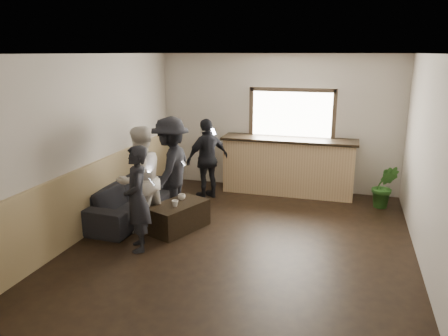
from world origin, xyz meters
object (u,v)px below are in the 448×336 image
(bar_counter, at_px, (288,163))
(cup_a, at_px, (182,197))
(potted_plant, at_px, (385,187))
(person_c, at_px, (171,169))
(coffee_table, at_px, (178,216))
(person_d, at_px, (208,159))
(sofa, at_px, (132,199))
(person_b, at_px, (140,180))
(cup_b, at_px, (175,203))
(person_a, at_px, (137,199))

(bar_counter, distance_m, cup_a, 2.67)
(cup_a, xyz_separation_m, potted_plant, (3.30, 1.83, -0.08))
(person_c, bearing_deg, cup_a, 45.66)
(potted_plant, distance_m, person_c, 3.95)
(coffee_table, xyz_separation_m, person_d, (-0.04, 1.68, 0.57))
(bar_counter, xyz_separation_m, person_d, (-1.48, -0.75, 0.15))
(bar_counter, relative_size, person_d, 1.70)
(potted_plant, relative_size, person_d, 0.52)
(person_c, relative_size, person_d, 1.12)
(sofa, xyz_separation_m, coffee_table, (1.01, -0.33, -0.10))
(potted_plant, xyz_separation_m, person_b, (-3.85, -2.21, 0.44))
(bar_counter, relative_size, coffee_table, 2.70)
(coffee_table, distance_m, cup_b, 0.30)
(person_c, xyz_separation_m, person_d, (0.26, 1.22, -0.10))
(person_c, distance_m, person_d, 1.25)
(cup_a, xyz_separation_m, person_d, (-0.03, 1.49, 0.30))
(coffee_table, bearing_deg, cup_a, 91.43)
(bar_counter, distance_m, person_d, 1.67)
(coffee_table, bearing_deg, potted_plant, 31.68)
(potted_plant, distance_m, person_b, 4.46)
(cup_b, bearing_deg, person_a, -111.90)
(bar_counter, relative_size, cup_b, 24.90)
(person_b, xyz_separation_m, person_d, (0.52, 1.87, -0.06))
(cup_a, height_order, person_d, person_d)
(person_d, bearing_deg, cup_a, 39.98)
(person_b, bearing_deg, sofa, -112.89)
(cup_a, relative_size, cup_b, 1.12)
(person_b, relative_size, person_d, 1.08)
(cup_a, height_order, cup_b, cup_b)
(cup_b, bearing_deg, potted_plant, 33.48)
(coffee_table, xyz_separation_m, potted_plant, (3.29, 2.03, 0.19))
(person_a, bearing_deg, cup_b, 128.64)
(person_d, bearing_deg, person_b, 23.20)
(person_c, bearing_deg, person_d, 166.60)
(sofa, height_order, cup_b, sofa)
(bar_counter, xyz_separation_m, sofa, (-2.45, -2.11, -0.32))
(person_a, xyz_separation_m, person_b, (-0.28, 0.67, 0.08))
(sofa, xyz_separation_m, person_d, (0.97, 1.36, 0.47))
(cup_b, distance_m, person_a, 0.82)
(cup_b, bearing_deg, person_c, 117.19)
(cup_b, height_order, person_b, person_b)
(sofa, bearing_deg, coffee_table, -105.40)
(bar_counter, distance_m, person_c, 2.64)
(person_d, bearing_deg, person_a, 33.43)
(cup_a, relative_size, person_a, 0.08)
(person_d, bearing_deg, bar_counter, 155.56)
(coffee_table, distance_m, potted_plant, 3.88)
(potted_plant, relative_size, person_b, 0.48)
(sofa, xyz_separation_m, potted_plant, (4.30, 1.71, 0.09))
(cup_b, height_order, potted_plant, potted_plant)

